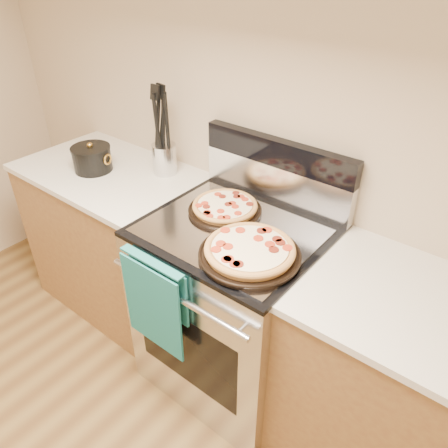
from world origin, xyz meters
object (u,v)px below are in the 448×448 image
Objects in this scene: pepperoni_pizza_front at (250,251)px; saucepan at (92,160)px; utensil_crock at (165,159)px; range_body at (234,308)px; pepperoni_pizza_back at (225,208)px.

pepperoni_pizza_front is 1.96× the size of saucepan.
range_body is at bearing -18.25° from utensil_crock.
utensil_crock reaches higher than pepperoni_pizza_front.
range_body is 4.52× the size of saucepan.
saucepan is at bearing -179.10° from range_body.
saucepan reaches higher than range_body.
pepperoni_pizza_front reaches higher than pepperoni_pizza_back.
pepperoni_pizza_back is 0.53m from utensil_crock.
range_body is at bearing 142.70° from pepperoni_pizza_front.
pepperoni_pizza_back is at bearing 147.44° from range_body.
utensil_crock is (-0.79, 0.33, 0.04)m from pepperoni_pizza_front.
pepperoni_pizza_front is (0.28, -0.20, 0.00)m from pepperoni_pizza_back.
pepperoni_pizza_front reaches higher than range_body.
pepperoni_pizza_back is 1.63× the size of saucepan.
pepperoni_pizza_front is 0.86m from utensil_crock.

